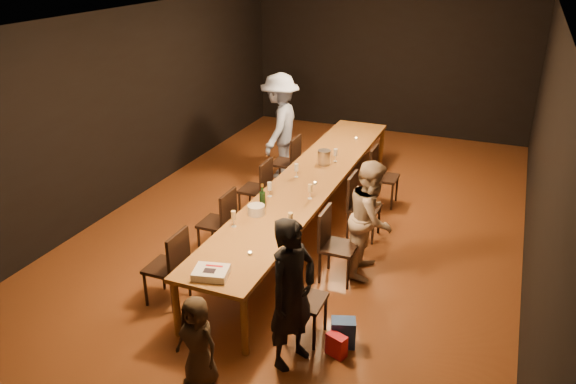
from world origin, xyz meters
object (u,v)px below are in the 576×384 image
at_px(table, 308,182).
at_px(chair_left_3, 285,162).
at_px(woman_birthday, 292,294).
at_px(plate_stack, 256,210).
at_px(champagne_bottle, 262,196).
at_px(chair_right_1, 339,246).
at_px(ice_bucket, 324,157).
at_px(chair_left_1, 216,222).
at_px(birthday_cake, 211,273).
at_px(woman_tan, 371,218).
at_px(child, 197,341).
at_px(chair_left_2, 255,189).
at_px(chair_right_0, 304,299).
at_px(man_blue, 280,126).
at_px(chair_right_2, 364,207).
at_px(chair_left_0, 166,266).
at_px(chair_right_3, 384,177).

bearing_deg(table, chair_left_3, 125.31).
relative_size(woman_birthday, plate_stack, 7.26).
relative_size(table, plate_stack, 27.57).
bearing_deg(chair_left_3, champagne_bottle, -164.64).
relative_size(chair_right_1, ice_bucket, 4.24).
distance_m(chair_left_1, birthday_cake, 1.80).
height_order(table, woman_tan, woman_tan).
xyz_separation_m(chair_right_1, woman_tan, (0.30, 0.34, 0.28)).
height_order(child, champagne_bottle, champagne_bottle).
relative_size(chair_left_2, woman_birthday, 0.59).
distance_m(chair_right_0, birthday_cake, 1.01).
relative_size(chair_right_1, man_blue, 0.50).
distance_m(chair_right_2, chair_left_1, 2.08).
distance_m(table, plate_stack, 1.32).
xyz_separation_m(chair_left_0, birthday_cake, (0.82, -0.37, 0.33)).
distance_m(chair_right_1, chair_right_3, 2.40).
xyz_separation_m(chair_right_3, chair_left_2, (-1.70, -1.20, 0.00)).
height_order(table, chair_right_1, chair_right_1).
height_order(chair_left_1, man_blue, man_blue).
relative_size(table, woman_tan, 4.01).
distance_m(champagne_bottle, ice_bucket, 1.78).
bearing_deg(birthday_cake, chair_left_1, 104.35).
distance_m(chair_right_2, birthday_cake, 2.92).
bearing_deg(chair_right_3, chair_left_3, -90.00).
height_order(chair_right_0, plate_stack, chair_right_0).
xyz_separation_m(table, chair_right_0, (0.85, -2.40, -0.24)).
xyz_separation_m(chair_left_0, child, (1.02, -1.02, 0.00)).
relative_size(chair_left_1, ice_bucket, 4.24).
distance_m(woman_birthday, ice_bucket, 3.59).
bearing_deg(birthday_cake, chair_right_2, 59.07).
bearing_deg(child, chair_left_2, 117.61).
height_order(woman_tan, champagne_bottle, woman_tan).
xyz_separation_m(chair_left_2, chair_left_3, (0.00, 1.20, 0.00)).
bearing_deg(chair_left_0, chair_right_1, -54.78).
distance_m(chair_left_1, ice_bucket, 2.10).
bearing_deg(chair_right_2, birthday_cake, -17.66).
relative_size(chair_left_2, champagne_bottle, 2.86).
height_order(chair_right_0, chair_left_0, same).
bearing_deg(woman_birthday, table, 37.69).
height_order(chair_right_1, woman_tan, woman_tan).
bearing_deg(woman_tan, chair_right_2, 16.74).
bearing_deg(chair_right_3, table, -35.31).
xyz_separation_m(chair_left_0, man_blue, (-0.30, 4.08, 0.46)).
distance_m(chair_right_3, woman_tan, 2.10).
bearing_deg(champagne_bottle, chair_left_2, 120.03).
height_order(chair_right_3, woman_tan, woman_tan).
bearing_deg(chair_right_3, woman_birthday, 0.37).
distance_m(chair_left_0, champagne_bottle, 1.52).
relative_size(woman_tan, champagne_bottle, 4.60).
height_order(woman_tan, child, woman_tan).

